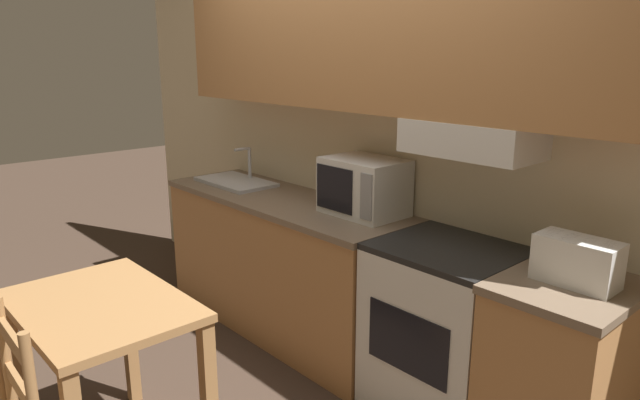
# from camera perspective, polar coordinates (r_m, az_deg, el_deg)

# --- Properties ---
(ground_plane) EXTENTS (16.00, 16.00, 0.00)m
(ground_plane) POSITION_cam_1_polar(r_m,az_deg,el_deg) (3.71, 5.89, -14.10)
(ground_plane) COLOR #3D2D23
(wall_back) EXTENTS (5.39, 0.38, 2.55)m
(wall_back) POSITION_cam_1_polar(r_m,az_deg,el_deg) (3.20, 5.98, 10.44)
(wall_back) COLOR beige
(wall_back) RESTS_ON ground_plane
(lower_counter_main) EXTENTS (1.85, 0.60, 0.89)m
(lower_counter_main) POSITION_cam_1_polar(r_m,az_deg,el_deg) (3.73, -3.66, -6.37)
(lower_counter_main) COLOR #B27A47
(lower_counter_main) RESTS_ON ground_plane
(lower_counter_right_stub) EXTENTS (0.50, 0.60, 0.89)m
(lower_counter_right_stub) POSITION_cam_1_polar(r_m,az_deg,el_deg) (2.69, 22.72, -16.43)
(lower_counter_right_stub) COLOR #B27A47
(lower_counter_right_stub) RESTS_ON ground_plane
(stove_range) EXTENTS (0.65, 0.58, 0.89)m
(stove_range) POSITION_cam_1_polar(r_m,az_deg,el_deg) (2.93, 12.31, -12.80)
(stove_range) COLOR silver
(stove_range) RESTS_ON ground_plane
(microwave) EXTENTS (0.45, 0.33, 0.32)m
(microwave) POSITION_cam_1_polar(r_m,az_deg,el_deg) (3.19, 4.42, 1.35)
(microwave) COLOR silver
(microwave) RESTS_ON lower_counter_main
(toaster) EXTENTS (0.32, 0.16, 0.19)m
(toaster) POSITION_cam_1_polar(r_m,az_deg,el_deg) (2.46, 24.30, -5.58)
(toaster) COLOR silver
(toaster) RESTS_ON lower_counter_right_stub
(sink_basin) EXTENTS (0.58, 0.33, 0.24)m
(sink_basin) POSITION_cam_1_polar(r_m,az_deg,el_deg) (4.00, -8.43, 1.88)
(sink_basin) COLOR #B7BABF
(sink_basin) RESTS_ON lower_counter_main
(dining_table) EXTENTS (0.85, 0.61, 0.77)m
(dining_table) POSITION_cam_1_polar(r_m,az_deg,el_deg) (2.63, -20.89, -12.38)
(dining_table) COLOR #9E7042
(dining_table) RESTS_ON ground_plane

